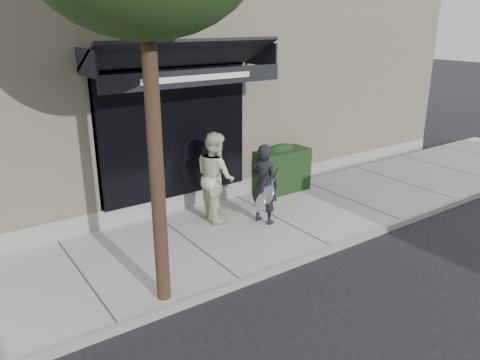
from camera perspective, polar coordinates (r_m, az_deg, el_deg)
ground at (r=9.73m, az=4.56°, el=-5.25°), size 80.00×80.00×0.00m
sidewalk at (r=9.70m, az=4.56°, el=-4.93°), size 20.00×3.00×0.12m
curb at (r=8.68m, az=11.10°, el=-8.21°), size 20.00×0.10×0.14m
building_facade at (r=13.13m, az=-9.31°, el=13.32°), size 14.30×8.04×5.64m
hedge at (r=11.05m, az=4.98°, el=1.41°), size 1.30×0.70×1.14m
pedestrian_front at (r=9.18m, az=2.99°, el=-0.50°), size 0.79×0.90×1.62m
pedestrian_back at (r=9.35m, az=-3.00°, el=0.48°), size 0.79×0.98×1.80m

